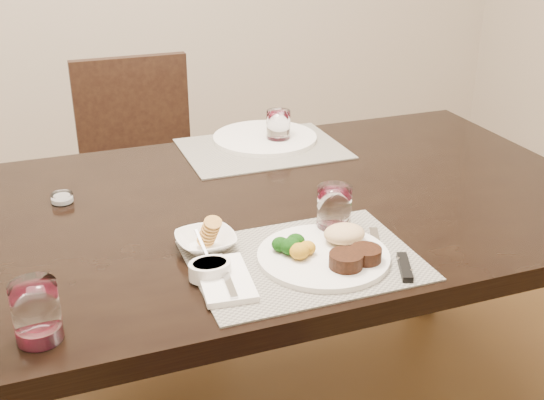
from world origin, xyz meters
name	(u,v)px	position (x,y,z in m)	size (l,w,h in m)	color
dining_table	(208,241)	(0.00, 0.00, 0.67)	(2.00, 1.00, 0.75)	black
chair_far	(142,170)	(0.00, 0.93, 0.50)	(0.42, 0.42, 0.90)	black
placemat_near	(304,260)	(0.12, -0.31, 0.75)	(0.46, 0.34, 0.00)	gray
placemat_far	(262,149)	(0.27, 0.35, 0.75)	(0.46, 0.34, 0.00)	gray
dinner_plate	(330,252)	(0.17, -0.32, 0.77)	(0.27, 0.27, 0.05)	white
napkin_fork	(225,279)	(-0.06, -0.33, 0.76)	(0.11, 0.18, 0.02)	white
steak_knife	(397,261)	(0.29, -0.39, 0.76)	(0.07, 0.24, 0.01)	silver
cracker_bowl	(206,241)	(-0.05, -0.19, 0.77)	(0.13, 0.13, 0.06)	white
sauce_ramekin	(210,269)	(-0.08, -0.31, 0.77)	(0.08, 0.13, 0.07)	white
wine_glass_near	(334,212)	(0.23, -0.21, 0.80)	(0.08, 0.08, 0.10)	silver
far_plate	(265,138)	(0.30, 0.41, 0.76)	(0.31, 0.31, 0.01)	white
wine_glass_far	(278,128)	(0.33, 0.38, 0.80)	(0.07, 0.07, 0.10)	silver
wine_glass_side	(37,315)	(-0.40, -0.40, 0.80)	(0.08, 0.08, 0.11)	silver
salt_cellar	(62,199)	(-0.32, 0.16, 0.76)	(0.05, 0.05, 0.02)	silver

